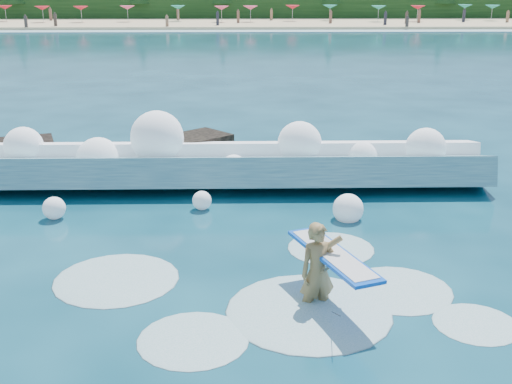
# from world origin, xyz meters

# --- Properties ---
(ground) EXTENTS (200.00, 200.00, 0.00)m
(ground) POSITION_xyz_m (0.00, 0.00, 0.00)
(ground) COLOR #083142
(ground) RESTS_ON ground
(beach) EXTENTS (140.00, 20.00, 0.40)m
(beach) POSITION_xyz_m (0.00, 78.00, 0.20)
(beach) COLOR tan
(beach) RESTS_ON ground
(wet_band) EXTENTS (140.00, 5.00, 0.08)m
(wet_band) POSITION_xyz_m (0.00, 67.00, 0.04)
(wet_band) COLOR silver
(wet_band) RESTS_ON ground
(treeline) EXTENTS (140.00, 4.00, 5.00)m
(treeline) POSITION_xyz_m (0.00, 88.00, 2.50)
(treeline) COLOR black
(treeline) RESTS_ON ground
(breaking_wave) EXTENTS (17.36, 2.73, 1.50)m
(breaking_wave) POSITION_xyz_m (-0.30, 6.46, 0.52)
(breaking_wave) COLOR teal
(breaking_wave) RESTS_ON ground
(rock_cluster) EXTENTS (8.20, 3.18, 1.29)m
(rock_cluster) POSITION_xyz_m (-3.33, 7.78, 0.41)
(rock_cluster) COLOR black
(rock_cluster) RESTS_ON ground
(surfer_with_board) EXTENTS (1.53, 3.07, 1.96)m
(surfer_with_board) POSITION_xyz_m (2.65, -1.16, 0.72)
(surfer_with_board) COLOR olive
(surfer_with_board) RESTS_ON ground
(wave_spray) EXTENTS (15.21, 4.55, 2.30)m
(wave_spray) POSITION_xyz_m (-0.27, 6.41, 1.04)
(wave_spray) COLOR white
(wave_spray) RESTS_ON ground
(surf_foam) EXTENTS (8.85, 5.84, 0.16)m
(surf_foam) POSITION_xyz_m (1.82, -0.85, 0.00)
(surf_foam) COLOR silver
(surf_foam) RESTS_ON ground
(beach_umbrellas) EXTENTS (110.16, 6.72, 0.50)m
(beach_umbrellas) POSITION_xyz_m (-0.10, 79.40, 2.25)
(beach_umbrellas) COLOR red
(beach_umbrellas) RESTS_ON ground
(beachgoers) EXTENTS (108.19, 13.87, 1.94)m
(beachgoers) POSITION_xyz_m (-1.04, 74.72, 1.10)
(beachgoers) COLOR #3F332D
(beachgoers) RESTS_ON ground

